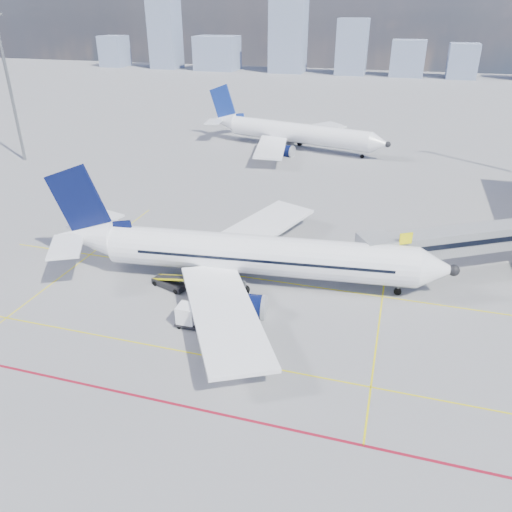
{
  "coord_description": "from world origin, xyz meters",
  "views": [
    {
      "loc": [
        13.89,
        -37.26,
        26.52
      ],
      "look_at": [
        1.28,
        5.59,
        4.0
      ],
      "focal_mm": 35.0,
      "sensor_mm": 36.0,
      "label": 1
    }
  ],
  "objects_px": {
    "baggage_tug": "(233,321)",
    "belt_loader": "(170,283)",
    "cargo_dolly": "(197,316)",
    "main_aircraft": "(242,254)",
    "second_aircraft": "(291,132)",
    "ramp_worker": "(245,339)"
  },
  "relations": [
    {
      "from": "baggage_tug",
      "to": "belt_loader",
      "type": "height_order",
      "value": "belt_loader"
    },
    {
      "from": "main_aircraft",
      "to": "cargo_dolly",
      "type": "xyz_separation_m",
      "value": [
        -1.37,
        -9.33,
        -2.06
      ]
    },
    {
      "from": "cargo_dolly",
      "to": "belt_loader",
      "type": "xyz_separation_m",
      "value": [
        -5.44,
        5.85,
        -0.57
      ]
    },
    {
      "from": "second_aircraft",
      "to": "ramp_worker",
      "type": "xyz_separation_m",
      "value": [
        11.16,
        -67.0,
        -2.38
      ]
    },
    {
      "from": "baggage_tug",
      "to": "ramp_worker",
      "type": "xyz_separation_m",
      "value": [
        1.87,
        -2.36,
        0.04
      ]
    },
    {
      "from": "cargo_dolly",
      "to": "belt_loader",
      "type": "distance_m",
      "value": 8.01
    },
    {
      "from": "baggage_tug",
      "to": "cargo_dolly",
      "type": "relative_size",
      "value": 0.68
    },
    {
      "from": "main_aircraft",
      "to": "baggage_tug",
      "type": "distance_m",
      "value": 9.17
    },
    {
      "from": "cargo_dolly",
      "to": "main_aircraft",
      "type": "bearing_deg",
      "value": 81.19
    },
    {
      "from": "cargo_dolly",
      "to": "ramp_worker",
      "type": "bearing_deg",
      "value": -18.4
    },
    {
      "from": "baggage_tug",
      "to": "belt_loader",
      "type": "xyz_separation_m",
      "value": [
        -8.7,
        5.16,
        -0.22
      ]
    },
    {
      "from": "ramp_worker",
      "to": "belt_loader",
      "type": "bearing_deg",
      "value": 86.0
    },
    {
      "from": "main_aircraft",
      "to": "cargo_dolly",
      "type": "relative_size",
      "value": 11.03
    },
    {
      "from": "main_aircraft",
      "to": "belt_loader",
      "type": "bearing_deg",
      "value": -159.24
    },
    {
      "from": "baggage_tug",
      "to": "cargo_dolly",
      "type": "xyz_separation_m",
      "value": [
        -3.26,
        -0.69,
        0.36
      ]
    },
    {
      "from": "second_aircraft",
      "to": "cargo_dolly",
      "type": "height_order",
      "value": "second_aircraft"
    },
    {
      "from": "second_aircraft",
      "to": "baggage_tug",
      "type": "xyz_separation_m",
      "value": [
        9.28,
        -64.65,
        -2.42
      ]
    },
    {
      "from": "belt_loader",
      "to": "ramp_worker",
      "type": "height_order",
      "value": "belt_loader"
    },
    {
      "from": "cargo_dolly",
      "to": "belt_loader",
      "type": "bearing_deg",
      "value": 132.52
    },
    {
      "from": "main_aircraft",
      "to": "belt_loader",
      "type": "height_order",
      "value": "main_aircraft"
    },
    {
      "from": "cargo_dolly",
      "to": "ramp_worker",
      "type": "relative_size",
      "value": 2.3
    },
    {
      "from": "baggage_tug",
      "to": "cargo_dolly",
      "type": "distance_m",
      "value": 3.35
    }
  ]
}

